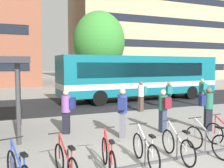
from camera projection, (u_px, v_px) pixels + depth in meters
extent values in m
plane|color=gray|center=(155.00, 165.00, 6.41)|extent=(200.00, 200.00, 0.00)
cube|color=#232326|center=(69.00, 104.00, 16.26)|extent=(80.00, 7.20, 0.01)
cube|color=#0F6070|center=(141.00, 75.00, 18.09)|extent=(12.11, 3.12, 2.70)
cube|color=silver|center=(141.00, 84.00, 18.14)|extent=(12.13, 3.15, 0.36)
cube|color=black|center=(198.00, 60.00, 20.26)|extent=(1.11, 2.34, 0.40)
cube|color=black|center=(203.00, 71.00, 20.55)|extent=(0.19, 2.19, 1.40)
cube|color=black|center=(129.00, 69.00, 19.07)|extent=(9.83, 0.53, 0.97)
cube|color=black|center=(147.00, 70.00, 16.81)|extent=(9.83, 0.53, 0.97)
cylinder|color=black|center=(172.00, 90.00, 20.79)|extent=(1.01, 0.35, 1.00)
cylinder|color=black|center=(191.00, 93.00, 18.69)|extent=(1.01, 0.35, 1.00)
cylinder|color=black|center=(88.00, 94.00, 17.70)|extent=(1.01, 0.35, 1.00)
cylinder|color=black|center=(100.00, 98.00, 15.61)|extent=(1.01, 0.35, 1.00)
cube|color=#47474C|center=(145.00, 164.00, 6.40)|extent=(7.07, 0.28, 0.06)
cylinder|color=#47474C|center=(68.00, 164.00, 5.57)|extent=(0.04, 0.04, 0.70)
cylinder|color=#47474C|center=(109.00, 158.00, 5.97)|extent=(0.04, 0.04, 0.70)
cylinder|color=#47474C|center=(145.00, 152.00, 6.38)|extent=(0.04, 0.04, 0.70)
cylinder|color=#47474C|center=(177.00, 147.00, 6.78)|extent=(0.04, 0.04, 0.70)
cylinder|color=#47474C|center=(205.00, 142.00, 7.18)|extent=(0.04, 0.04, 0.70)
torus|color=black|center=(12.00, 166.00, 5.49)|extent=(0.22, 0.69, 0.70)
cube|color=#1E3DB2|center=(18.00, 159.00, 5.08)|extent=(0.27, 0.90, 0.58)
cylinder|color=#1E3DB2|center=(24.00, 168.00, 4.74)|extent=(0.04, 0.04, 0.55)
cube|color=black|center=(24.00, 155.00, 4.72)|extent=(0.15, 0.24, 0.05)
cylinder|color=#1E3DB2|center=(11.00, 152.00, 5.45)|extent=(0.04, 0.04, 0.65)
cylinder|color=black|center=(11.00, 138.00, 5.43)|extent=(0.51, 0.16, 0.03)
torus|color=black|center=(59.00, 158.00, 5.95)|extent=(0.12, 0.70, 0.70)
cube|color=red|center=(65.00, 152.00, 5.50)|extent=(0.14, 0.92, 0.58)
cylinder|color=red|center=(72.00, 160.00, 5.13)|extent=(0.03, 0.03, 0.55)
cube|color=black|center=(72.00, 148.00, 5.11)|extent=(0.12, 0.23, 0.05)
cylinder|color=red|center=(59.00, 146.00, 5.91)|extent=(0.04, 0.04, 0.65)
cylinder|color=black|center=(59.00, 133.00, 5.89)|extent=(0.52, 0.09, 0.03)
torus|color=black|center=(105.00, 151.00, 6.45)|extent=(0.17, 0.70, 0.70)
torus|color=black|center=(113.00, 167.00, 5.46)|extent=(0.17, 0.70, 0.70)
cube|color=red|center=(108.00, 145.00, 5.95)|extent=(0.19, 0.91, 0.58)
cylinder|color=red|center=(112.00, 153.00, 5.53)|extent=(0.03, 0.03, 0.55)
cube|color=black|center=(112.00, 142.00, 5.51)|extent=(0.14, 0.23, 0.05)
cylinder|color=red|center=(105.00, 139.00, 6.41)|extent=(0.04, 0.04, 0.65)
cylinder|color=black|center=(105.00, 127.00, 6.38)|extent=(0.52, 0.12, 0.03)
torus|color=black|center=(138.00, 146.00, 6.87)|extent=(0.12, 0.70, 0.70)
torus|color=black|center=(154.00, 159.00, 5.89)|extent=(0.12, 0.70, 0.70)
cube|color=#B7BABF|center=(145.00, 140.00, 6.37)|extent=(0.13, 0.92, 0.58)
cylinder|color=#B7BABF|center=(152.00, 147.00, 5.96)|extent=(0.03, 0.03, 0.55)
cube|color=black|center=(152.00, 136.00, 5.94)|extent=(0.12, 0.23, 0.05)
cylinder|color=#B7BABF|center=(138.00, 135.00, 6.83)|extent=(0.04, 0.04, 0.65)
cylinder|color=black|center=(138.00, 124.00, 6.80)|extent=(0.52, 0.08, 0.03)
torus|color=black|center=(168.00, 141.00, 7.25)|extent=(0.11, 0.70, 0.70)
torus|color=black|center=(188.00, 153.00, 6.27)|extent=(0.11, 0.70, 0.70)
cube|color=#B7BABF|center=(177.00, 135.00, 6.76)|extent=(0.12, 0.92, 0.58)
cylinder|color=#B7BABF|center=(186.00, 142.00, 6.35)|extent=(0.03, 0.03, 0.55)
cube|color=black|center=(186.00, 132.00, 6.33)|extent=(0.12, 0.23, 0.05)
cylinder|color=#B7BABF|center=(169.00, 131.00, 7.21)|extent=(0.04, 0.04, 0.65)
cylinder|color=black|center=(169.00, 120.00, 7.18)|extent=(0.52, 0.08, 0.03)
torus|color=black|center=(194.00, 138.00, 7.63)|extent=(0.10, 0.71, 0.70)
torus|color=black|center=(222.00, 147.00, 6.72)|extent=(0.10, 0.71, 0.70)
cube|color=#B7BABF|center=(207.00, 131.00, 7.17)|extent=(0.11, 0.92, 0.58)
cylinder|color=#B7BABF|center=(219.00, 137.00, 6.79)|extent=(0.03, 0.03, 0.55)
cube|color=black|center=(220.00, 127.00, 6.77)|extent=(0.12, 0.23, 0.05)
cylinder|color=#B7BABF|center=(195.00, 128.00, 7.59)|extent=(0.03, 0.03, 0.65)
cylinder|color=black|center=(195.00, 118.00, 7.57)|extent=(0.52, 0.07, 0.03)
torus|color=black|center=(214.00, 133.00, 8.09)|extent=(0.13, 0.70, 0.70)
cylinder|color=red|center=(215.00, 124.00, 8.05)|extent=(0.04, 0.04, 0.65)
cylinder|color=black|center=(215.00, 115.00, 8.02)|extent=(0.52, 0.09, 0.03)
cylinder|color=#38383D|center=(18.00, 104.00, 7.97)|extent=(0.14, 0.14, 2.65)
cylinder|color=#38383D|center=(19.00, 95.00, 10.55)|extent=(0.14, 0.14, 2.65)
cube|color=#565660|center=(122.00, 125.00, 8.80)|extent=(0.30, 0.32, 0.89)
cylinder|color=navy|center=(122.00, 104.00, 8.74)|extent=(0.46, 0.46, 0.65)
sphere|color=tan|center=(122.00, 92.00, 8.71)|extent=(0.22, 0.22, 0.22)
cube|color=navy|center=(122.00, 104.00, 8.48)|extent=(0.33, 0.29, 0.40)
cube|color=black|center=(66.00, 123.00, 9.31)|extent=(0.32, 0.29, 0.82)
cylinder|color=#7F4C93|center=(66.00, 104.00, 9.25)|extent=(0.45, 0.45, 0.62)
sphere|color=tan|center=(66.00, 93.00, 9.22)|extent=(0.22, 0.22, 0.22)
cube|color=navy|center=(73.00, 103.00, 9.23)|extent=(0.28, 0.33, 0.40)
cube|color=#47382D|center=(141.00, 104.00, 13.78)|extent=(0.31, 0.27, 0.85)
cylinder|color=beige|center=(141.00, 91.00, 13.72)|extent=(0.42, 0.42, 0.63)
sphere|color=brown|center=(141.00, 83.00, 13.69)|extent=(0.22, 0.22, 0.22)
cube|color=#197075|center=(144.00, 90.00, 13.88)|extent=(0.25, 0.32, 0.40)
cube|color=black|center=(169.00, 102.00, 14.72)|extent=(0.29, 0.32, 0.80)
cylinder|color=#23664C|center=(169.00, 90.00, 14.67)|extent=(0.45, 0.45, 0.57)
sphere|color=#936B4C|center=(169.00, 84.00, 14.64)|extent=(0.22, 0.22, 0.22)
cube|color=#197075|center=(170.00, 90.00, 14.40)|extent=(0.33, 0.28, 0.40)
cube|color=black|center=(208.00, 120.00, 9.71)|extent=(0.30, 0.26, 0.88)
cylinder|color=#23664C|center=(209.00, 101.00, 9.66)|extent=(0.42, 0.42, 0.62)
sphere|color=brown|center=(209.00, 90.00, 9.62)|extent=(0.22, 0.22, 0.22)
cube|color=navy|center=(202.00, 100.00, 9.62)|extent=(0.25, 0.32, 0.40)
cube|color=#2D3851|center=(202.00, 99.00, 15.53)|extent=(0.22, 0.28, 0.92)
cylinder|color=#23664C|center=(202.00, 87.00, 15.47)|extent=(0.37, 0.37, 0.60)
sphere|color=tan|center=(202.00, 80.00, 15.44)|extent=(0.22, 0.22, 0.22)
cube|color=#197075|center=(205.00, 87.00, 15.22)|extent=(0.29, 0.20, 0.40)
cube|color=#2D3851|center=(163.00, 121.00, 9.51)|extent=(0.21, 0.27, 0.86)
cylinder|color=#23664C|center=(163.00, 103.00, 9.45)|extent=(0.35, 0.35, 0.57)
sphere|color=beige|center=(163.00, 92.00, 9.42)|extent=(0.22, 0.22, 0.22)
cube|color=maroon|center=(167.00, 103.00, 9.21)|extent=(0.28, 0.19, 0.40)
cylinder|color=brown|center=(99.00, 81.00, 21.80)|extent=(0.32, 0.32, 2.35)
ellipsoid|color=#388433|center=(99.00, 42.00, 21.54)|extent=(4.47, 4.47, 5.29)
cube|color=tan|center=(149.00, 18.00, 44.89)|extent=(27.32, 11.85, 22.15)
cube|color=black|center=(168.00, 67.00, 40.06)|extent=(24.04, 0.06, 1.10)
cube|color=black|center=(168.00, 44.00, 39.78)|extent=(24.04, 0.06, 1.10)
cube|color=black|center=(168.00, 21.00, 39.49)|extent=(24.04, 0.06, 1.10)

